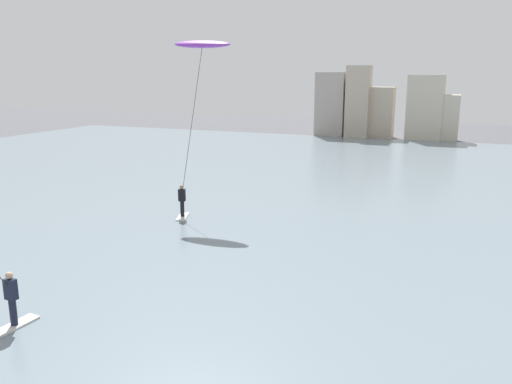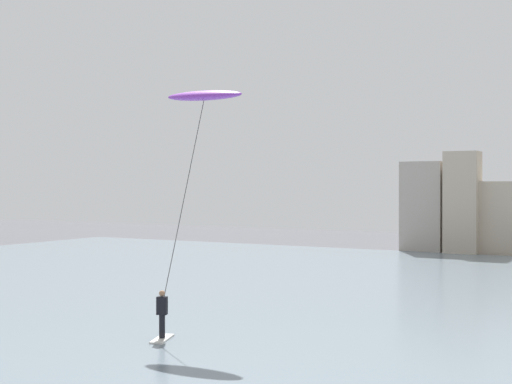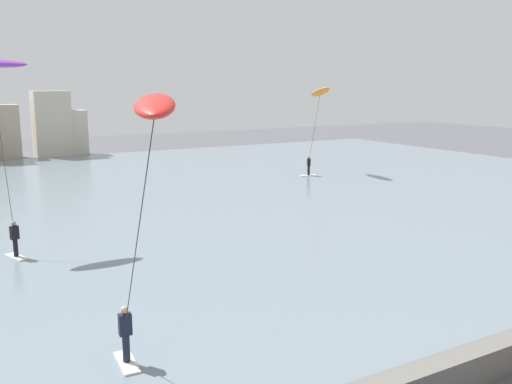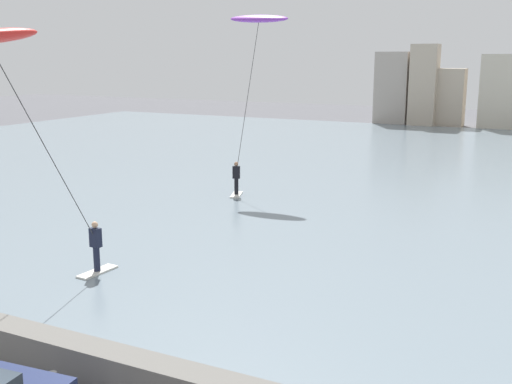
{
  "view_description": "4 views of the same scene",
  "coord_description": "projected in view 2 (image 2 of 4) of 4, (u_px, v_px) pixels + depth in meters",
  "views": [
    {
      "loc": [
        5.99,
        -0.11,
        7.12
      ],
      "look_at": [
        -0.19,
        14.87,
        3.37
      ],
      "focal_mm": 36.19,
      "sensor_mm": 36.0,
      "label": 1
    },
    {
      "loc": [
        7.56,
        2.37,
        5.21
      ],
      "look_at": [
        -0.42,
        16.44,
        5.08
      ],
      "focal_mm": 49.88,
      "sensor_mm": 36.0,
      "label": 2
    },
    {
      "loc": [
        -9.37,
        -4.27,
        7.57
      ],
      "look_at": [
        1.31,
        14.33,
        3.44
      ],
      "focal_mm": 39.08,
      "sensor_mm": 36.0,
      "label": 3
    },
    {
      "loc": [
        7.22,
        -4.61,
        6.69
      ],
      "look_at": [
        -0.66,
        11.17,
        2.85
      ],
      "focal_mm": 43.61,
      "sensor_mm": 36.0,
      "label": 4
    }
  ],
  "objects": [
    {
      "name": "far_shore_buildings",
      "position": [
        507.0,
        211.0,
        53.67
      ],
      "size": [
        15.4,
        3.67,
        7.91
      ],
      "color": "#A89E93",
      "rests_on": "ground"
    },
    {
      "name": "kitesurfer_purple",
      "position": [
        200.0,
        115.0,
        25.82
      ],
      "size": [
        3.19,
        4.01,
        8.75
      ],
      "color": "silver",
      "rests_on": "water_bay"
    },
    {
      "name": "water_bay",
      "position": [
        444.0,
        313.0,
        28.83
      ],
      "size": [
        84.0,
        52.0,
        0.1
      ],
      "primitive_type": "cube",
      "color": "slate",
      "rests_on": "ground"
    }
  ]
}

